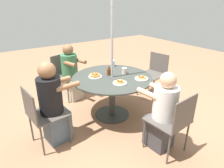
% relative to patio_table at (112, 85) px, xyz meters
% --- Properties ---
extents(ground_plane, '(12.00, 12.00, 0.00)m').
position_rel_patio_table_xyz_m(ground_plane, '(0.00, 0.00, -0.57)').
color(ground_plane, '#9E7051').
extents(patio_table, '(1.31, 1.31, 0.71)m').
position_rel_patio_table_xyz_m(patio_table, '(0.00, 0.00, 0.00)').
color(patio_table, '#383D38').
rests_on(patio_table, ground).
extents(umbrella_pole, '(0.04, 0.04, 2.22)m').
position_rel_patio_table_xyz_m(umbrella_pole, '(0.00, 0.00, 0.54)').
color(umbrella_pole, '#ADADB2').
rests_on(umbrella_pole, ground).
extents(patio_chair_north, '(0.58, 0.58, 0.87)m').
position_rel_patio_table_xyz_m(patio_chair_north, '(1.16, 0.36, -0.06)').
color(patio_chair_north, '#514C47').
rests_on(patio_chair_north, ground).
extents(diner_north, '(0.52, 0.43, 1.11)m').
position_rel_patio_table_xyz_m(diner_north, '(1.00, 0.31, -0.06)').
color(diner_north, beige).
rests_on(diner_north, ground).
extents(patio_chair_east, '(0.51, 0.51, 0.87)m').
position_rel_patio_table_xyz_m(patio_chair_east, '(-0.12, 1.21, -0.06)').
color(patio_chair_east, '#514C47').
rests_on(patio_chair_east, ground).
extents(diner_east, '(0.36, 0.54, 1.18)m').
position_rel_patio_table_xyz_m(diner_east, '(-0.11, 1.04, -0.01)').
color(diner_east, slate).
rests_on(diner_east, ground).
extents(patio_chair_south, '(0.50, 0.50, 0.87)m').
position_rel_patio_table_xyz_m(patio_chair_south, '(-1.21, -0.10, -0.06)').
color(patio_chair_south, '#514C47').
rests_on(patio_chair_south, ground).
extents(diner_south, '(0.52, 0.35, 1.10)m').
position_rel_patio_table_xyz_m(diner_south, '(-1.04, -0.09, -0.06)').
color(diner_south, '#3D3D42').
rests_on(diner_south, ground).
extents(patio_chair_west, '(0.53, 0.53, 0.87)m').
position_rel_patio_table_xyz_m(patio_chair_west, '(0.20, -1.20, -0.06)').
color(patio_chair_west, '#514C47').
rests_on(patio_chair_west, ground).
extents(pancake_plate_a, '(0.21, 0.21, 0.06)m').
position_rel_patio_table_xyz_m(pancake_plate_a, '(0.15, 0.23, 0.16)').
color(pancake_plate_a, silver).
rests_on(pancake_plate_a, patio_table).
extents(pancake_plate_b, '(0.21, 0.21, 0.05)m').
position_rel_patio_table_xyz_m(pancake_plate_b, '(-0.29, 0.05, 0.16)').
color(pancake_plate_b, silver).
rests_on(pancake_plate_b, patio_table).
extents(pancake_plate_c, '(0.21, 0.21, 0.05)m').
position_rel_patio_table_xyz_m(pancake_plate_c, '(-0.34, -0.34, 0.16)').
color(pancake_plate_c, silver).
rests_on(pancake_plate_c, patio_table).
extents(syrup_bottle, '(0.09, 0.07, 0.15)m').
position_rel_patio_table_xyz_m(syrup_bottle, '(0.11, -0.01, 0.20)').
color(syrup_bottle, '#602D0F').
rests_on(syrup_bottle, patio_table).
extents(coffee_cup, '(0.08, 0.08, 0.10)m').
position_rel_patio_table_xyz_m(coffee_cup, '(0.01, -0.26, 0.19)').
color(coffee_cup, beige).
rests_on(coffee_cup, patio_table).
extents(drinking_glass_a, '(0.07, 0.07, 0.12)m').
position_rel_patio_table_xyz_m(drinking_glass_a, '(0.46, -0.33, 0.20)').
color(drinking_glass_a, silver).
rests_on(drinking_glass_a, patio_table).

